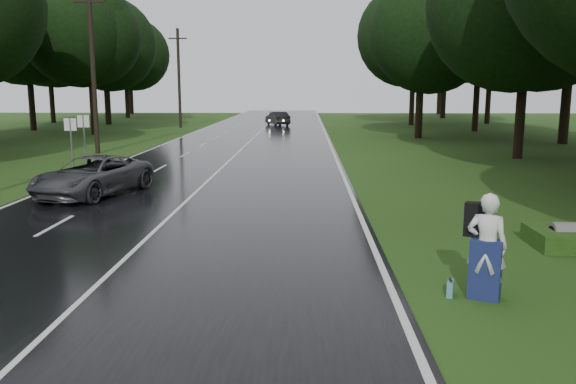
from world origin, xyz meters
name	(u,v)px	position (x,y,z in m)	size (l,w,h in m)	color
ground	(140,247)	(0.00, 0.00, 0.00)	(160.00, 160.00, 0.00)	#274915
road	(236,155)	(0.00, 20.00, 0.02)	(12.00, 140.00, 0.04)	black
lane_center	(236,155)	(0.00, 20.00, 0.04)	(0.12, 140.00, 0.01)	silver
grey_car	(93,176)	(-3.64, 6.78, 0.75)	(2.35, 5.09, 1.42)	#424346
far_car	(277,118)	(1.10, 47.84, 0.75)	(1.51, 4.33, 1.43)	black
hitchhiker	(486,250)	(7.48, -3.36, 0.93)	(0.87, 0.85, 2.02)	silver
suitcase	(450,288)	(6.89, -3.24, 0.14)	(0.11, 0.39, 0.28)	teal
culvert	(576,247)	(10.86, 0.29, 0.00)	(0.63, 0.63, 1.26)	slate
utility_pole_mid	(98,153)	(-8.50, 20.77, 0.00)	(1.80, 0.28, 9.84)	black
utility_pole_far	(181,128)	(-8.50, 44.27, 0.00)	(1.80, 0.28, 9.68)	black
road_sign_a	(73,169)	(-7.20, 13.74, 0.00)	(0.59, 0.10, 2.48)	white
road_sign_b	(86,165)	(-7.20, 15.41, 0.00)	(0.61, 0.10, 2.54)	white
tree_left_e	(95,135)	(-13.84, 34.99, 0.00)	(9.78, 9.78, 15.28)	black
tree_left_f	(109,124)	(-17.50, 49.24, 0.00)	(9.19, 9.19, 14.36)	black
tree_right_d	(517,158)	(16.07, 19.05, 0.00)	(9.23, 9.23, 14.43)	black
tree_right_e	(418,138)	(13.05, 32.54, 0.00)	(8.85, 8.85, 13.83)	black
tree_right_f	(411,125)	(15.47, 49.34, 0.00)	(10.25, 10.25, 16.02)	black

